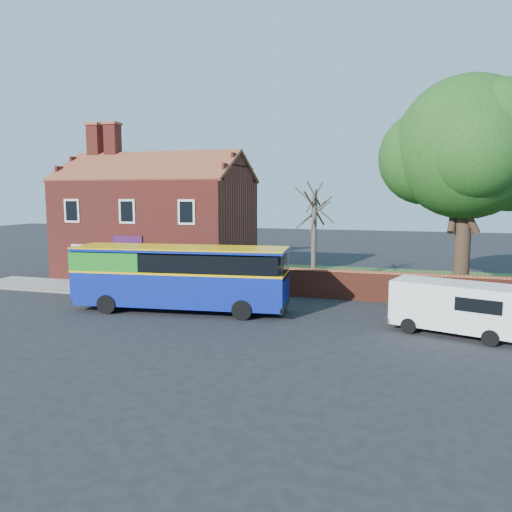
% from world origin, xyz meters
% --- Properties ---
extents(ground, '(120.00, 120.00, 0.00)m').
position_xyz_m(ground, '(0.00, 0.00, 0.00)').
color(ground, black).
rests_on(ground, ground).
extents(pavement, '(18.00, 3.50, 0.12)m').
position_xyz_m(pavement, '(-7.00, 5.75, 0.06)').
color(pavement, gray).
rests_on(pavement, ground).
extents(kerb, '(18.00, 0.15, 0.14)m').
position_xyz_m(kerb, '(-7.00, 4.00, 0.07)').
color(kerb, slate).
rests_on(kerb, ground).
extents(grass_strip, '(26.00, 12.00, 0.04)m').
position_xyz_m(grass_strip, '(13.00, 13.00, 0.02)').
color(grass_strip, '#426B28').
rests_on(grass_strip, ground).
extents(shop_building, '(12.30, 8.13, 10.50)m').
position_xyz_m(shop_building, '(-7.02, 11.50, 3.41)').
color(shop_building, maroon).
rests_on(shop_building, ground).
extents(boundary_wall, '(22.00, 0.38, 1.60)m').
position_xyz_m(boundary_wall, '(13.00, 7.00, 0.81)').
color(boundary_wall, maroon).
rests_on(boundary_wall, ground).
extents(bus, '(10.54, 3.72, 3.14)m').
position_xyz_m(bus, '(-1.18, 1.98, 1.78)').
color(bus, '#0D2096').
rests_on(bus, ground).
extents(van_near, '(5.18, 3.31, 2.12)m').
position_xyz_m(van_near, '(11.54, 1.47, 1.18)').
color(van_near, white).
rests_on(van_near, ground).
extents(large_tree, '(9.95, 7.87, 12.14)m').
position_xyz_m(large_tree, '(12.71, 10.61, 7.95)').
color(large_tree, black).
rests_on(large_tree, ground).
extents(bare_tree, '(2.29, 2.73, 6.11)m').
position_xyz_m(bare_tree, '(4.15, 10.39, 3.13)').
color(bare_tree, '#4C4238').
rests_on(bare_tree, ground).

